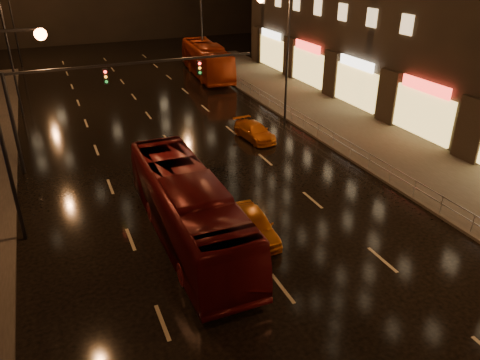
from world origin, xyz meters
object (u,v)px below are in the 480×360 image
at_px(taxi_far, 255,131).
at_px(bus_red, 188,208).
at_px(taxi_near, 254,225).
at_px(bus_curb, 207,60).

bearing_deg(taxi_far, bus_red, -133.77).
xyz_separation_m(taxi_near, taxi_far, (5.39, 11.73, -0.08)).
bearing_deg(bus_red, bus_curb, 69.11).
bearing_deg(taxi_far, taxi_near, -120.68).
relative_size(bus_curb, taxi_far, 3.02).
xyz_separation_m(bus_curb, taxi_near, (-8.50, -31.00, -1.05)).
distance_m(taxi_near, taxi_far, 12.91).
xyz_separation_m(bus_red, taxi_far, (8.28, 10.68, -1.08)).
height_order(taxi_near, taxi_far, taxi_near).
bearing_deg(taxi_near, taxi_far, 69.07).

